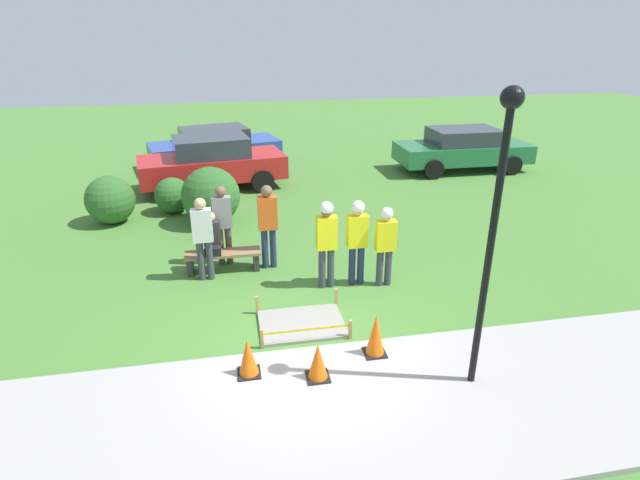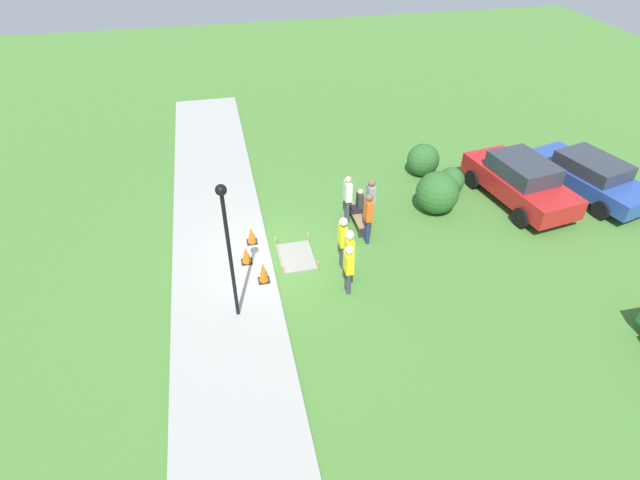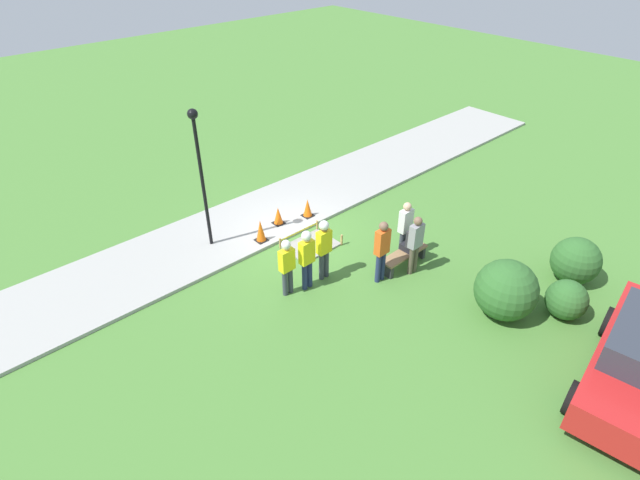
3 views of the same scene
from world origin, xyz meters
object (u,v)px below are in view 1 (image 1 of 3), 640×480
(worker_assistant, at_px, (385,240))
(bystander_in_white_shirt, at_px, (223,220))
(worker_supervisor, at_px, (327,237))
(parked_car_blue, at_px, (215,146))
(worker_trainee, at_px, (357,235))
(person_seated_on_bench, at_px, (212,237))
(park_bench, at_px, (223,258))
(parked_car_green, at_px, (463,149))
(traffic_cone_near_patch, at_px, (248,357))
(parked_car_red, at_px, (212,162))
(traffic_cone_far_patch, at_px, (318,361))
(lamppost_near, at_px, (496,206))
(traffic_cone_sidewalk_edge, at_px, (376,335))
(bystander_in_orange_shirt, at_px, (268,221))
(bystander_in_gray_shirt, at_px, (203,234))

(worker_assistant, bearing_deg, bystander_in_white_shirt, 152.83)
(worker_supervisor, relative_size, bystander_in_white_shirt, 1.02)
(parked_car_blue, bearing_deg, worker_trainee, -88.32)
(parked_car_blue, bearing_deg, person_seated_on_bench, -104.08)
(park_bench, bearing_deg, parked_car_green, 38.16)
(traffic_cone_near_patch, relative_size, park_bench, 0.38)
(parked_car_red, bearing_deg, worker_supervisor, -81.39)
(traffic_cone_near_patch, xyz_separation_m, traffic_cone_far_patch, (0.99, -0.28, -0.01))
(worker_trainee, distance_m, parked_car_green, 9.97)
(lamppost_near, relative_size, parked_car_green, 0.87)
(traffic_cone_far_patch, relative_size, worker_supervisor, 0.32)
(traffic_cone_sidewalk_edge, bearing_deg, parked_car_green, 58.59)
(traffic_cone_far_patch, distance_m, traffic_cone_sidewalk_edge, 1.08)
(traffic_cone_sidewalk_edge, distance_m, worker_assistant, 2.58)
(worker_supervisor, xyz_separation_m, parked_car_green, (6.67, 7.96, -0.30))
(traffic_cone_near_patch, height_order, parked_car_blue, parked_car_blue)
(bystander_in_orange_shirt, bearing_deg, parked_car_red, 101.36)
(worker_supervisor, xyz_separation_m, bystander_in_orange_shirt, (-1.05, 1.12, -0.02))
(person_seated_on_bench, bearing_deg, parked_car_green, 37.34)
(traffic_cone_far_patch, relative_size, traffic_cone_sidewalk_edge, 0.82)
(traffic_cone_near_patch, bearing_deg, traffic_cone_sidewalk_edge, 3.98)
(bystander_in_gray_shirt, bearing_deg, worker_supervisor, -18.35)
(parked_car_green, bearing_deg, worker_trainee, -127.32)
(park_bench, relative_size, parked_car_blue, 0.32)
(traffic_cone_sidewalk_edge, bearing_deg, bystander_in_white_shirt, 119.69)
(traffic_cone_near_patch, height_order, bystander_in_gray_shirt, bystander_in_gray_shirt)
(park_bench, relative_size, parked_car_green, 0.33)
(parked_car_green, bearing_deg, parked_car_red, -175.74)
(traffic_cone_far_patch, xyz_separation_m, bystander_in_orange_shirt, (-0.34, 4.03, 0.68))
(traffic_cone_near_patch, bearing_deg, lamppost_near, -13.08)
(worker_trainee, distance_m, bystander_in_orange_shirt, 1.99)
(traffic_cone_near_patch, height_order, parked_car_green, parked_car_green)
(traffic_cone_sidewalk_edge, distance_m, lamppost_near, 2.78)
(worker_assistant, distance_m, bystander_in_orange_shirt, 2.54)
(worker_supervisor, distance_m, worker_trainee, 0.63)
(lamppost_near, bearing_deg, traffic_cone_near_patch, 166.92)
(traffic_cone_near_patch, relative_size, lamppost_near, 0.15)
(park_bench, distance_m, bystander_in_white_shirt, 0.80)
(bystander_in_orange_shirt, xyz_separation_m, lamppost_near, (2.53, -4.49, 1.72))
(worker_assistant, bearing_deg, person_seated_on_bench, 159.00)
(traffic_cone_far_patch, relative_size, parked_car_blue, 0.12)
(traffic_cone_far_patch, relative_size, worker_assistant, 0.35)
(park_bench, xyz_separation_m, parked_car_blue, (-0.19, 9.03, 0.46))
(parked_car_green, bearing_deg, person_seated_on_bench, -142.69)
(traffic_cone_far_patch, height_order, parked_car_green, parked_car_green)
(traffic_cone_near_patch, height_order, park_bench, traffic_cone_near_patch)
(traffic_cone_near_patch, bearing_deg, bystander_in_gray_shirt, 101.33)
(worker_supervisor, bearing_deg, lamppost_near, -66.23)
(parked_car_blue, bearing_deg, traffic_cone_sidewalk_edge, -92.83)
(person_seated_on_bench, bearing_deg, traffic_cone_near_patch, -82.06)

